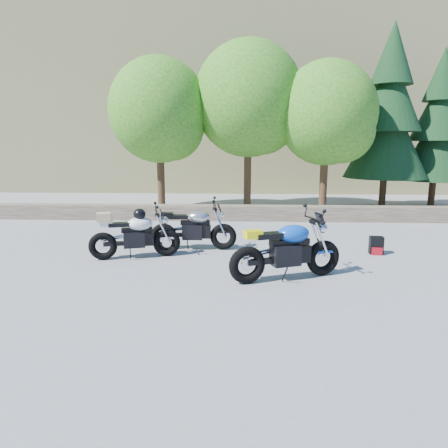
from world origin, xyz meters
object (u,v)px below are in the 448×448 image
Objects in this scene: white_bike at (134,234)px; backpack at (376,246)px; blue_bike at (287,251)px; silver_bike at (194,229)px.

white_bike is 4.85× the size of backpack.
white_bike is 5.62m from backpack.
backpack is (5.58, 0.59, -0.36)m from white_bike.
white_bike is at bearing 137.76° from blue_bike.
backpack is (4.33, -0.21, -0.32)m from silver_bike.
silver_bike is 1.49m from white_bike.
blue_bike reaches higher than backpack.
backpack is at bearing -4.31° from silver_bike.
blue_bike is (2.03, -2.12, 0.04)m from silver_bike.
backpack is at bearing -9.64° from white_bike.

